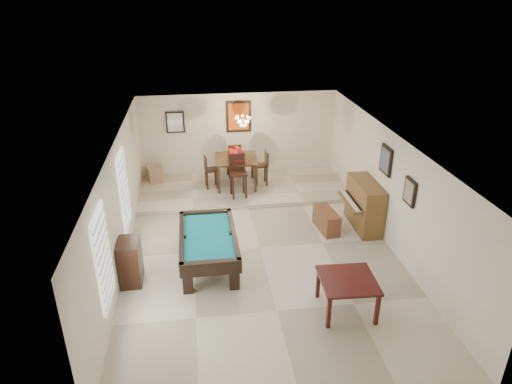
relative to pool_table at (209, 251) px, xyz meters
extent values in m
cube|color=beige|center=(1.19, 0.55, -0.38)|extent=(6.00, 9.00, 0.02)
cube|color=silver|center=(1.19, 5.05, 0.93)|extent=(6.00, 0.04, 2.60)
cube|color=silver|center=(1.19, -3.95, 0.93)|extent=(6.00, 0.04, 2.60)
cube|color=silver|center=(-1.81, 0.55, 0.93)|extent=(0.04, 9.00, 2.60)
cube|color=silver|center=(4.19, 0.55, 0.93)|extent=(0.04, 9.00, 2.60)
cube|color=white|center=(1.19, 0.55, 2.23)|extent=(6.00, 9.00, 0.04)
cube|color=beige|center=(1.19, 3.80, -0.31)|extent=(6.00, 2.50, 0.12)
cube|color=white|center=(-1.78, -1.65, 1.03)|extent=(0.06, 1.00, 1.70)
cube|color=white|center=(-1.78, 1.15, 1.03)|extent=(0.06, 1.00, 1.70)
cube|color=brown|center=(2.94, 1.18, -0.11)|extent=(0.48, 0.98, 0.52)
cube|color=black|center=(-1.58, -0.38, 0.11)|extent=(0.42, 0.63, 0.94)
cube|color=#9F7656|center=(-1.42, 4.57, -0.02)|extent=(0.55, 0.61, 0.46)
cube|color=#D84C14|center=(1.19, 5.01, 1.53)|extent=(0.75, 0.06, 0.95)
cube|color=white|center=(-0.71, 5.01, 1.43)|extent=(0.55, 0.06, 0.65)
cube|color=slate|center=(4.15, 0.85, 1.53)|extent=(0.06, 0.55, 0.65)
cube|color=gray|center=(4.15, -0.45, 1.33)|extent=(0.06, 0.45, 0.55)
camera|label=1|loc=(-0.13, -8.40, 5.24)|focal=32.00mm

